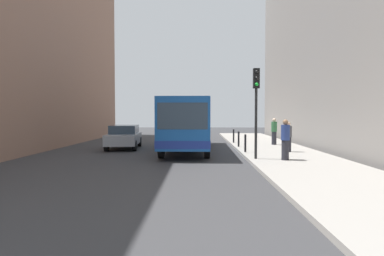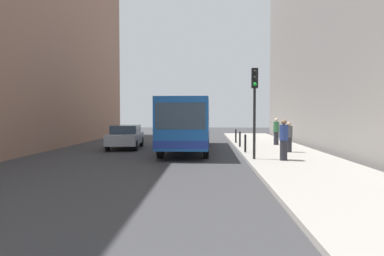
{
  "view_description": "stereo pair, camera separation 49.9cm",
  "coord_description": "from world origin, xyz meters",
  "px_view_note": "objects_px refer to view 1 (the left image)",
  "views": [
    {
      "loc": [
        0.93,
        -17.26,
        2.18
      ],
      "look_at": [
        0.58,
        1.78,
        1.42
      ],
      "focal_mm": 32.63,
      "sensor_mm": 36.0,
      "label": 1
    },
    {
      "loc": [
        1.43,
        -17.25,
        2.18
      ],
      "look_at": [
        0.58,
        1.78,
        1.42
      ],
      "focal_mm": 32.63,
      "sensor_mm": 36.0,
      "label": 2
    }
  ],
  "objects_px": {
    "traffic_light": "(256,96)",
    "pedestrian_near_signal": "(285,140)",
    "bus": "(187,122)",
    "pedestrian_mid_sidewalk": "(288,137)",
    "bollard_near": "(245,143)",
    "car_beside_bus": "(124,136)",
    "pedestrian_far_sidewalk": "(274,131)",
    "bollard_mid": "(239,139)",
    "bollard_far": "(234,136)"
  },
  "relations": [
    {
      "from": "traffic_light",
      "to": "bollard_far",
      "type": "xyz_separation_m",
      "value": [
        -0.1,
        8.99,
        -2.38
      ]
    },
    {
      "from": "bollard_near",
      "to": "pedestrian_mid_sidewalk",
      "type": "height_order",
      "value": "pedestrian_mid_sidewalk"
    },
    {
      "from": "pedestrian_mid_sidewalk",
      "to": "bollard_far",
      "type": "bearing_deg",
      "value": -17.98
    },
    {
      "from": "car_beside_bus",
      "to": "bollard_near",
      "type": "distance_m",
      "value": 7.92
    },
    {
      "from": "bollard_near",
      "to": "pedestrian_mid_sidewalk",
      "type": "xyz_separation_m",
      "value": [
        2.33,
        0.2,
        0.33
      ]
    },
    {
      "from": "bollard_mid",
      "to": "pedestrian_near_signal",
      "type": "distance_m",
      "value": 6.47
    },
    {
      "from": "bus",
      "to": "bollard_far",
      "type": "distance_m",
      "value": 5.01
    },
    {
      "from": "traffic_light",
      "to": "pedestrian_mid_sidewalk",
      "type": "height_order",
      "value": "traffic_light"
    },
    {
      "from": "bollard_far",
      "to": "pedestrian_far_sidewalk",
      "type": "height_order",
      "value": "pedestrian_far_sidewalk"
    },
    {
      "from": "bollard_near",
      "to": "pedestrian_mid_sidewalk",
      "type": "relative_size",
      "value": 0.59
    },
    {
      "from": "car_beside_bus",
      "to": "pedestrian_mid_sidewalk",
      "type": "distance_m",
      "value": 10.03
    },
    {
      "from": "pedestrian_near_signal",
      "to": "pedestrian_far_sidewalk",
      "type": "bearing_deg",
      "value": -81.44
    },
    {
      "from": "pedestrian_mid_sidewalk",
      "to": "pedestrian_far_sidewalk",
      "type": "relative_size",
      "value": 0.92
    },
    {
      "from": "pedestrian_near_signal",
      "to": "bollard_near",
      "type": "bearing_deg",
      "value": -50.3
    },
    {
      "from": "bus",
      "to": "pedestrian_near_signal",
      "type": "distance_m",
      "value": 7.32
    },
    {
      "from": "bus",
      "to": "bollard_far",
      "type": "bearing_deg",
      "value": -130.45
    },
    {
      "from": "traffic_light",
      "to": "bollard_mid",
      "type": "height_order",
      "value": "traffic_light"
    },
    {
      "from": "traffic_light",
      "to": "pedestrian_near_signal",
      "type": "relative_size",
      "value": 2.27
    },
    {
      "from": "pedestrian_mid_sidewalk",
      "to": "pedestrian_far_sidewalk",
      "type": "xyz_separation_m",
      "value": [
        0.2,
        4.43,
        0.08
      ]
    },
    {
      "from": "pedestrian_near_signal",
      "to": "pedestrian_far_sidewalk",
      "type": "distance_m",
      "value": 7.93
    },
    {
      "from": "traffic_light",
      "to": "bollard_far",
      "type": "distance_m",
      "value": 9.3
    },
    {
      "from": "car_beside_bus",
      "to": "bollard_mid",
      "type": "bearing_deg",
      "value": 174.62
    },
    {
      "from": "bus",
      "to": "pedestrian_far_sidewalk",
      "type": "bearing_deg",
      "value": -159.28
    },
    {
      "from": "bollard_near",
      "to": "pedestrian_mid_sidewalk",
      "type": "bearing_deg",
      "value": 4.8
    },
    {
      "from": "bollard_far",
      "to": "pedestrian_near_signal",
      "type": "height_order",
      "value": "pedestrian_near_signal"
    },
    {
      "from": "bus",
      "to": "traffic_light",
      "type": "height_order",
      "value": "traffic_light"
    },
    {
      "from": "traffic_light",
      "to": "bollard_mid",
      "type": "bearing_deg",
      "value": 90.97
    },
    {
      "from": "car_beside_bus",
      "to": "bollard_mid",
      "type": "height_order",
      "value": "car_beside_bus"
    },
    {
      "from": "bollard_far",
      "to": "pedestrian_near_signal",
      "type": "xyz_separation_m",
      "value": [
        1.33,
        -9.41,
        0.43
      ]
    },
    {
      "from": "car_beside_bus",
      "to": "bollard_mid",
      "type": "relative_size",
      "value": 4.75
    },
    {
      "from": "traffic_light",
      "to": "car_beside_bus",
      "type": "bearing_deg",
      "value": 140.37
    },
    {
      "from": "bollard_far",
      "to": "pedestrian_near_signal",
      "type": "distance_m",
      "value": 9.52
    },
    {
      "from": "bus",
      "to": "pedestrian_far_sidewalk",
      "type": "height_order",
      "value": "bus"
    },
    {
      "from": "car_beside_bus",
      "to": "pedestrian_mid_sidewalk",
      "type": "relative_size",
      "value": 2.78
    },
    {
      "from": "pedestrian_far_sidewalk",
      "to": "bus",
      "type": "bearing_deg",
      "value": 138.94
    },
    {
      "from": "bollard_mid",
      "to": "pedestrian_near_signal",
      "type": "relative_size",
      "value": 0.53
    },
    {
      "from": "bus",
      "to": "bollard_mid",
      "type": "distance_m",
      "value": 3.43
    },
    {
      "from": "pedestrian_mid_sidewalk",
      "to": "pedestrian_far_sidewalk",
      "type": "bearing_deg",
      "value": -41.81
    },
    {
      "from": "bollard_far",
      "to": "bollard_near",
      "type": "bearing_deg",
      "value": -90.0
    },
    {
      "from": "traffic_light",
      "to": "pedestrian_mid_sidewalk",
      "type": "bearing_deg",
      "value": 53.2
    },
    {
      "from": "traffic_light",
      "to": "pedestrian_far_sidewalk",
      "type": "relative_size",
      "value": 2.32
    },
    {
      "from": "pedestrian_near_signal",
      "to": "bollard_mid",
      "type": "bearing_deg",
      "value": -60.83
    },
    {
      "from": "bollard_mid",
      "to": "pedestrian_far_sidewalk",
      "type": "xyz_separation_m",
      "value": [
        2.53,
        1.53,
        0.41
      ]
    },
    {
      "from": "pedestrian_near_signal",
      "to": "car_beside_bus",
      "type": "bearing_deg",
      "value": -19.9
    },
    {
      "from": "bus",
      "to": "pedestrian_mid_sidewalk",
      "type": "distance_m",
      "value": 6.04
    },
    {
      "from": "traffic_light",
      "to": "bollard_near",
      "type": "bearing_deg",
      "value": 92.05
    },
    {
      "from": "bollard_near",
      "to": "bollard_mid",
      "type": "xyz_separation_m",
      "value": [
        0.0,
        3.1,
        0.0
      ]
    },
    {
      "from": "traffic_light",
      "to": "pedestrian_near_signal",
      "type": "xyz_separation_m",
      "value": [
        1.23,
        -0.43,
        -1.95
      ]
    },
    {
      "from": "car_beside_bus",
      "to": "pedestrian_far_sidewalk",
      "type": "relative_size",
      "value": 2.56
    },
    {
      "from": "pedestrian_mid_sidewalk",
      "to": "pedestrian_near_signal",
      "type": "bearing_deg",
      "value": 124.3
    }
  ]
}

